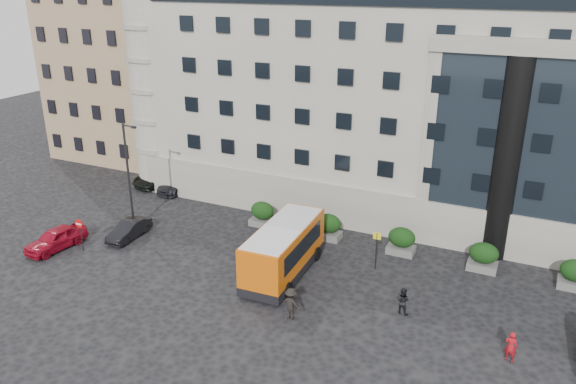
# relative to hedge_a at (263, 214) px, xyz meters

# --- Properties ---
(ground) EXTENTS (120.00, 120.00, 0.00)m
(ground) POSITION_rel_hedge_a_xyz_m (4.00, -7.80, -0.93)
(ground) COLOR black
(ground) RESTS_ON ground
(civic_building) EXTENTS (44.00, 24.00, 18.00)m
(civic_building) POSITION_rel_hedge_a_xyz_m (10.00, 14.20, 8.07)
(civic_building) COLOR gray
(civic_building) RESTS_ON ground
(entrance_column) EXTENTS (1.80, 1.80, 13.00)m
(entrance_column) POSITION_rel_hedge_a_xyz_m (16.00, 2.50, 5.57)
(entrance_column) COLOR black
(entrance_column) RESTS_ON ground
(apartment_near) EXTENTS (14.00, 14.00, 20.00)m
(apartment_near) POSITION_rel_hedge_a_xyz_m (-20.00, 12.20, 9.07)
(apartment_near) COLOR #987B58
(apartment_near) RESTS_ON ground
(apartment_far) EXTENTS (13.00, 13.00, 22.00)m
(apartment_far) POSITION_rel_hedge_a_xyz_m (-23.00, 30.20, 10.07)
(apartment_far) COLOR #786446
(apartment_far) RESTS_ON ground
(hedge_a) EXTENTS (1.80, 1.26, 1.84)m
(hedge_a) POSITION_rel_hedge_a_xyz_m (0.00, 0.00, 0.00)
(hedge_a) COLOR #5D5D5A
(hedge_a) RESTS_ON ground
(hedge_b) EXTENTS (1.80, 1.26, 1.84)m
(hedge_b) POSITION_rel_hedge_a_xyz_m (5.20, 0.00, 0.00)
(hedge_b) COLOR #5D5D5A
(hedge_b) RESTS_ON ground
(hedge_c) EXTENTS (1.80, 1.26, 1.84)m
(hedge_c) POSITION_rel_hedge_a_xyz_m (10.40, 0.00, 0.00)
(hedge_c) COLOR #5D5D5A
(hedge_c) RESTS_ON ground
(hedge_d) EXTENTS (1.80, 1.26, 1.84)m
(hedge_d) POSITION_rel_hedge_a_xyz_m (15.60, 0.00, 0.00)
(hedge_d) COLOR #5D5D5A
(hedge_d) RESTS_ON ground
(hedge_e) EXTENTS (1.80, 1.26, 1.84)m
(hedge_e) POSITION_rel_hedge_a_xyz_m (20.80, 0.00, 0.00)
(hedge_e) COLOR #5D5D5A
(hedge_e) RESTS_ON ground
(street_lamp) EXTENTS (1.16, 0.18, 8.00)m
(street_lamp) POSITION_rel_hedge_a_xyz_m (-7.94, -4.80, 3.44)
(street_lamp) COLOR #262628
(street_lamp) RESTS_ON ground
(bus_stop_sign) EXTENTS (0.50, 0.08, 2.52)m
(bus_stop_sign) POSITION_rel_hedge_a_xyz_m (9.50, -2.80, 0.80)
(bus_stop_sign) COLOR #262628
(bus_stop_sign) RESTS_ON ground
(no_entry_sign) EXTENTS (0.64, 0.16, 2.32)m
(no_entry_sign) POSITION_rel_hedge_a_xyz_m (-9.00, -8.84, 0.72)
(no_entry_sign) COLOR #262628
(no_entry_sign) RESTS_ON ground
(minibus) EXTENTS (3.11, 7.67, 3.15)m
(minibus) POSITION_rel_hedge_a_xyz_m (4.52, -5.76, 0.81)
(minibus) COLOR #D05609
(minibus) RESTS_ON ground
(red_truck) EXTENTS (3.09, 4.93, 2.47)m
(red_truck) POSITION_rel_hedge_a_xyz_m (-9.95, 10.53, 0.33)
(red_truck) COLOR maroon
(red_truck) RESTS_ON ground
(parked_car_a) EXTENTS (2.25, 4.47, 1.46)m
(parked_car_a) POSITION_rel_hedge_a_xyz_m (-10.86, -9.31, -0.20)
(parked_car_a) COLOR maroon
(parked_car_a) RESTS_ON ground
(parked_car_b) EXTENTS (1.44, 3.78, 1.23)m
(parked_car_b) POSITION_rel_hedge_a_xyz_m (-7.50, -5.90, -0.31)
(parked_car_b) COLOR black
(parked_car_b) RESTS_ON ground
(parked_car_c) EXTENTS (1.94, 4.65, 1.34)m
(parked_car_c) POSITION_rel_hedge_a_xyz_m (-9.88, 3.33, -0.26)
(parked_car_c) COLOR black
(parked_car_c) RESTS_ON ground
(parked_car_d) EXTENTS (3.23, 5.51, 1.44)m
(parked_car_d) POSITION_rel_hedge_a_xyz_m (-12.26, 3.84, -0.21)
(parked_car_d) COLOR black
(parked_car_d) RESTS_ON ground
(pedestrian_a) EXTENTS (0.62, 0.44, 1.62)m
(pedestrian_a) POSITION_rel_hedge_a_xyz_m (18.00, -8.72, -0.12)
(pedestrian_a) COLOR #A51019
(pedestrian_a) RESTS_ON ground
(pedestrian_b) EXTENTS (0.83, 0.69, 1.55)m
(pedestrian_b) POSITION_rel_hedge_a_xyz_m (12.30, -6.95, -0.15)
(pedestrian_b) COLOR black
(pedestrian_b) RESTS_ON ground
(pedestrian_c) EXTENTS (1.22, 0.75, 1.83)m
(pedestrian_c) POSITION_rel_hedge_a_xyz_m (7.00, -10.00, -0.01)
(pedestrian_c) COLOR black
(pedestrian_c) RESTS_ON ground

